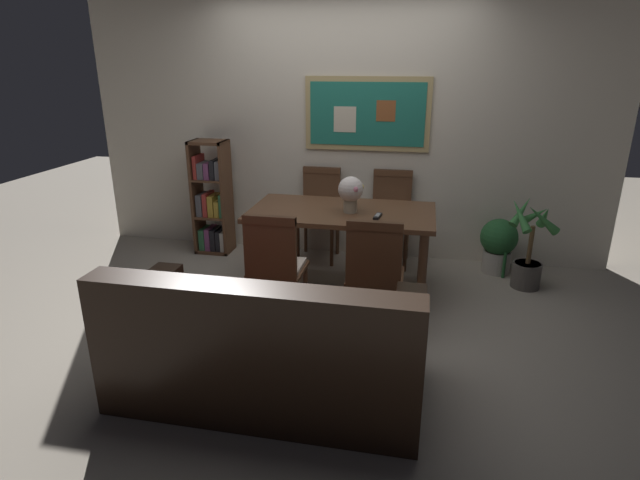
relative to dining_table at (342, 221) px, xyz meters
The scene contains 13 objects.
ground_plane 0.82m from the dining_table, 106.84° to the right, with size 12.00×12.00×0.00m, color gray.
wall_back_with_painting 1.19m from the dining_table, 98.56° to the left, with size 5.20×0.14×2.60m.
dining_table is the anchor object (origin of this frame).
dining_chair_far_right 0.85m from the dining_table, 64.29° to the left, with size 0.40×0.41×0.91m.
dining_chair_near_right 0.85m from the dining_table, 64.76° to the right, with size 0.40×0.41×0.91m.
dining_chair_far_left 0.83m from the dining_table, 114.65° to the left, with size 0.40×0.41×0.91m.
dining_chair_near_left 0.87m from the dining_table, 115.25° to the right, with size 0.40×0.41×0.91m.
leather_couch 1.66m from the dining_table, 96.55° to the right, with size 1.80×0.84×0.84m.
bookshelf 1.61m from the dining_table, 155.34° to the left, with size 0.36×0.28×1.17m.
potted_ivy 1.59m from the dining_table, 25.81° to the left, with size 0.35×0.35×0.54m.
potted_palm 1.67m from the dining_table, 12.48° to the left, with size 0.42×0.43×0.82m.
flower_vase 0.29m from the dining_table, 31.33° to the right, with size 0.21×0.22×0.30m.
tv_remote 0.36m from the dining_table, 25.61° to the right, with size 0.06×0.16×0.02m.
Camera 1 is at (0.79, -3.59, 1.92)m, focal length 28.57 mm.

